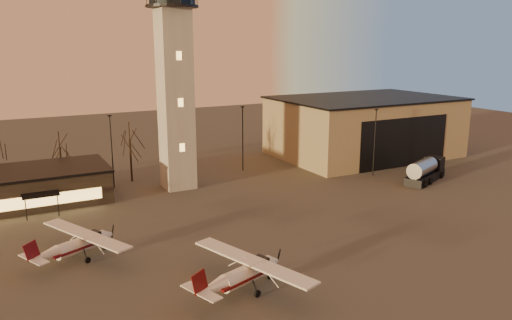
{
  "coord_description": "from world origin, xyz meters",
  "views": [
    {
      "loc": [
        -21.83,
        -34.03,
        19.7
      ],
      "look_at": [
        3.17,
        13.0,
        7.07
      ],
      "focal_mm": 35.0,
      "sensor_mm": 36.0,
      "label": 1
    }
  ],
  "objects_px": {
    "control_tower": "(174,68)",
    "cessna_rear": "(83,246)",
    "terminal": "(1,190)",
    "hangar": "(364,126)",
    "fuel_truck": "(425,172)",
    "cessna_front": "(249,276)"
  },
  "relations": [
    {
      "from": "control_tower",
      "to": "cessna_front",
      "type": "xyz_separation_m",
      "value": [
        -4.85,
        -30.85,
        -15.14
      ]
    },
    {
      "from": "control_tower",
      "to": "hangar",
      "type": "bearing_deg",
      "value": 6.31
    },
    {
      "from": "cessna_front",
      "to": "hangar",
      "type": "bearing_deg",
      "value": 22.18
    },
    {
      "from": "cessna_front",
      "to": "cessna_rear",
      "type": "distance_m",
      "value": 16.77
    },
    {
      "from": "terminal",
      "to": "cessna_rear",
      "type": "height_order",
      "value": "terminal"
    },
    {
      "from": "control_tower",
      "to": "cessna_rear",
      "type": "xyz_separation_m",
      "value": [
        -15.76,
        -18.11,
        -15.21
      ]
    },
    {
      "from": "hangar",
      "to": "cessna_front",
      "type": "height_order",
      "value": "hangar"
    },
    {
      "from": "hangar",
      "to": "terminal",
      "type": "bearing_deg",
      "value": -178.03
    },
    {
      "from": "fuel_truck",
      "to": "hangar",
      "type": "bearing_deg",
      "value": 56.72
    },
    {
      "from": "terminal",
      "to": "cessna_front",
      "type": "relative_size",
      "value": 2.04
    },
    {
      "from": "control_tower",
      "to": "cessna_rear",
      "type": "bearing_deg",
      "value": -131.02
    },
    {
      "from": "terminal",
      "to": "fuel_truck",
      "type": "height_order",
      "value": "terminal"
    },
    {
      "from": "terminal",
      "to": "cessna_front",
      "type": "bearing_deg",
      "value": -62.42
    },
    {
      "from": "cessna_rear",
      "to": "fuel_truck",
      "type": "height_order",
      "value": "fuel_truck"
    },
    {
      "from": "control_tower",
      "to": "hangar",
      "type": "relative_size",
      "value": 1.07
    },
    {
      "from": "hangar",
      "to": "fuel_truck",
      "type": "distance_m",
      "value": 18.57
    },
    {
      "from": "cessna_front",
      "to": "terminal",
      "type": "bearing_deg",
      "value": 99.3
    },
    {
      "from": "control_tower",
      "to": "cessna_front",
      "type": "distance_m",
      "value": 34.7
    },
    {
      "from": "cessna_rear",
      "to": "fuel_truck",
      "type": "xyz_separation_m",
      "value": [
        48.36,
        4.23,
        0.21
      ]
    },
    {
      "from": "control_tower",
      "to": "terminal",
      "type": "height_order",
      "value": "control_tower"
    },
    {
      "from": "control_tower",
      "to": "cessna_rear",
      "type": "height_order",
      "value": "control_tower"
    },
    {
      "from": "control_tower",
      "to": "terminal",
      "type": "xyz_separation_m",
      "value": [
        -21.99,
        1.98,
        -14.17
      ]
    }
  ]
}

